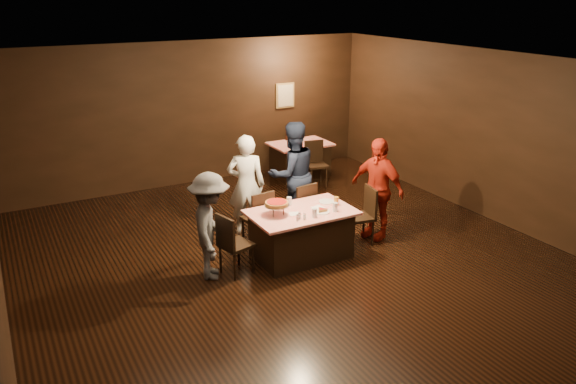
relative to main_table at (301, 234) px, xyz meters
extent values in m
plane|color=black|center=(-0.18, -0.71, -0.39)|extent=(10.00, 10.00, 0.00)
cube|color=silver|center=(-0.18, -0.71, 2.62)|extent=(8.00, 10.00, 0.04)
cube|color=black|center=(-0.18, 4.29, 1.11)|extent=(8.00, 0.04, 3.00)
cube|color=black|center=(3.82, -0.71, 1.11)|extent=(0.04, 10.00, 3.00)
cube|color=tan|center=(2.02, 4.26, 1.31)|extent=(0.46, 0.03, 0.56)
cube|color=beige|center=(2.02, 4.23, 1.31)|extent=(0.38, 0.01, 0.48)
cube|color=red|center=(0.00, 0.00, 0.00)|extent=(1.60, 1.00, 0.77)
cube|color=red|center=(1.98, 3.49, 0.00)|extent=(1.30, 0.90, 0.77)
cube|color=black|center=(-0.40, 0.75, 0.09)|extent=(0.47, 0.47, 0.95)
cube|color=black|center=(0.40, 0.75, 0.09)|extent=(0.48, 0.48, 0.95)
cube|color=black|center=(-1.10, 0.00, 0.09)|extent=(0.51, 0.51, 0.95)
cube|color=black|center=(1.10, 0.00, 0.09)|extent=(0.49, 0.49, 0.95)
cube|color=black|center=(1.98, 2.79, 0.09)|extent=(0.49, 0.49, 0.95)
cube|color=black|center=(1.98, 4.09, 0.09)|extent=(0.51, 0.51, 0.95)
imported|color=white|center=(-0.36, 1.23, 0.49)|extent=(0.75, 0.65, 1.75)
imported|color=#161E34|center=(0.52, 1.22, 0.55)|extent=(0.93, 0.73, 1.86)
imported|color=#504F54|center=(-1.46, 0.07, 0.41)|extent=(0.94, 1.17, 1.59)
imported|color=#A31F10|center=(1.49, 0.08, 0.48)|extent=(0.70, 1.09, 1.72)
cylinder|color=black|center=(-0.40, 0.15, 0.46)|extent=(0.01, 0.01, 0.15)
cylinder|color=black|center=(-0.49, 0.00, 0.46)|extent=(0.01, 0.01, 0.15)
cylinder|color=black|center=(-0.31, 0.00, 0.46)|extent=(0.01, 0.01, 0.15)
cylinder|color=silver|center=(-0.40, 0.05, 0.54)|extent=(0.38, 0.38, 0.01)
cylinder|color=#B27233|center=(-0.40, 0.05, 0.57)|extent=(0.35, 0.35, 0.05)
cylinder|color=#A5140C|center=(-0.40, 0.05, 0.60)|extent=(0.30, 0.30, 0.01)
cylinder|color=white|center=(0.25, -0.18, 0.39)|extent=(0.25, 0.25, 0.01)
cylinder|color=#B27233|center=(0.25, -0.18, 0.42)|extent=(0.18, 0.18, 0.04)
cylinder|color=#A5140C|center=(0.25, -0.18, 0.44)|extent=(0.14, 0.14, 0.01)
cylinder|color=white|center=(0.55, 0.15, 0.39)|extent=(0.25, 0.25, 0.01)
cylinder|color=silver|center=(0.05, -0.30, 0.46)|extent=(0.08, 0.08, 0.14)
cylinder|color=silver|center=(0.45, -0.25, 0.46)|extent=(0.08, 0.08, 0.14)
cylinder|color=#BF7F26|center=(0.60, -0.05, 0.46)|extent=(0.08, 0.08, 0.14)
cylinder|color=silver|center=(-0.05, 0.30, 0.46)|extent=(0.08, 0.08, 0.14)
cylinder|color=silver|center=(-0.18, -0.25, 0.43)|extent=(0.04, 0.04, 0.08)
cylinder|color=silver|center=(-0.18, -0.25, 0.47)|extent=(0.05, 0.05, 0.02)
cylinder|color=silver|center=(-0.12, -0.30, 0.43)|extent=(0.04, 0.04, 0.08)
cylinder|color=silver|center=(-0.12, -0.30, 0.47)|extent=(0.05, 0.05, 0.02)
cylinder|color=silver|center=(-0.24, -0.30, 0.43)|extent=(0.04, 0.04, 0.08)
cylinder|color=silver|center=(-0.24, -0.30, 0.47)|extent=(0.05, 0.05, 0.02)
cube|color=white|center=(0.30, 0.00, 0.39)|extent=(0.19, 0.19, 0.01)
cube|color=white|center=(-0.15, -0.05, 0.39)|extent=(0.21, 0.21, 0.01)
camera|label=1|loc=(-4.00, -6.89, 3.60)|focal=35.00mm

